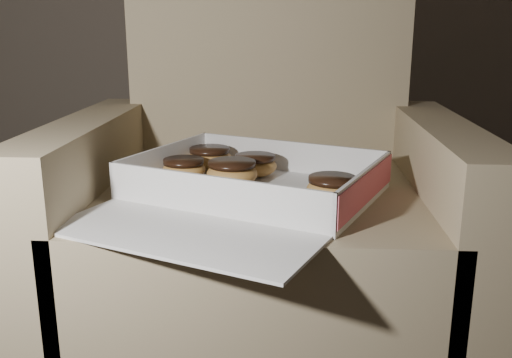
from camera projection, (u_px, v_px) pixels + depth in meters
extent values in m
cube|color=#8D795A|center=(261.00, 272.00, 1.16)|extent=(0.63, 0.63, 0.37)
cube|color=#8D795A|center=(268.00, 56.00, 1.33)|extent=(0.63, 0.12, 0.46)
cube|color=#8D795A|center=(94.00, 239.00, 1.16)|extent=(0.11, 0.63, 0.49)
cube|color=#8D795A|center=(435.00, 248.00, 1.12)|extent=(0.11, 0.63, 0.49)
cube|color=silver|center=(256.00, 192.00, 1.05)|extent=(0.50, 0.45, 0.01)
cube|color=silver|center=(289.00, 156.00, 1.17)|extent=(0.38, 0.17, 0.06)
cube|color=silver|center=(213.00, 195.00, 0.91)|extent=(0.38, 0.17, 0.06)
cube|color=silver|center=(164.00, 161.00, 1.13)|extent=(0.13, 0.29, 0.06)
cube|color=silver|center=(365.00, 187.00, 0.95)|extent=(0.13, 0.29, 0.06)
cube|color=#D75664|center=(368.00, 188.00, 0.95)|extent=(0.12, 0.28, 0.05)
cube|color=silver|center=(182.00, 234.00, 0.84)|extent=(0.44, 0.32, 0.01)
ellipsoid|color=gold|center=(184.00, 170.00, 1.10)|extent=(0.08, 0.08, 0.04)
cylinder|color=black|center=(184.00, 161.00, 1.10)|extent=(0.08, 0.08, 0.01)
ellipsoid|color=gold|center=(255.00, 166.00, 1.14)|extent=(0.09, 0.09, 0.04)
cylinder|color=black|center=(255.00, 157.00, 1.13)|extent=(0.08, 0.08, 0.01)
ellipsoid|color=gold|center=(210.00, 159.00, 1.19)|extent=(0.09, 0.09, 0.04)
cylinder|color=black|center=(210.00, 150.00, 1.19)|extent=(0.08, 0.08, 0.01)
ellipsoid|color=gold|center=(232.00, 174.00, 1.07)|extent=(0.10, 0.10, 0.05)
cylinder|color=black|center=(232.00, 164.00, 1.06)|extent=(0.09, 0.09, 0.01)
ellipsoid|color=gold|center=(332.00, 190.00, 0.97)|extent=(0.09, 0.09, 0.04)
cylinder|color=black|center=(333.00, 179.00, 0.97)|extent=(0.08, 0.08, 0.01)
ellipsoid|color=black|center=(187.00, 196.00, 1.00)|extent=(0.01, 0.01, 0.00)
ellipsoid|color=black|center=(221.00, 210.00, 0.93)|extent=(0.01, 0.01, 0.00)
ellipsoid|color=black|center=(184.00, 204.00, 0.96)|extent=(0.01, 0.01, 0.00)
ellipsoid|color=black|center=(200.00, 196.00, 1.00)|extent=(0.01, 0.01, 0.00)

